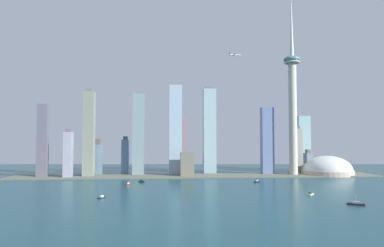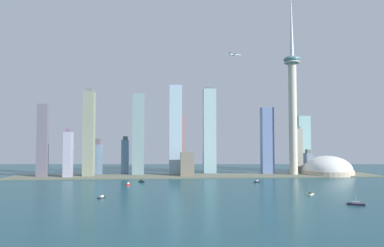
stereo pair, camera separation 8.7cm
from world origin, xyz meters
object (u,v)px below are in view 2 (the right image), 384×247
Objects in this scene: skyscraper_4 at (68,154)px; skyscraper_10 at (175,130)px; skyscraper_12 at (209,130)px; boat_1 at (310,194)px; skyscraper_7 at (43,141)px; skyscraper_13 at (181,143)px; skyscraper_9 at (303,143)px; skyscraper_11 at (308,163)px; boat_0 at (257,182)px; airplane at (235,55)px; boat_4 at (142,181)px; observation_tower at (293,95)px; skyscraper_5 at (98,159)px; skyscraper_6 at (138,134)px; skyscraper_8 at (125,156)px; boat_2 at (102,197)px; skyscraper_2 at (267,141)px; boat_5 at (356,204)px; skyscraper_3 at (187,164)px; stadium_dome at (327,170)px; skyscraper_0 at (296,150)px; boat_3 at (128,184)px; skyscraper_1 at (89,134)px.

skyscraper_4 is 205.18m from skyscraper_10.
skyscraper_12 is 14.68× the size of boat_1.
skyscraper_7 is 273.31m from skyscraper_13.
skyscraper_9 is 2.46× the size of skyscraper_11.
skyscraper_4 is 56.06m from skyscraper_7.
boat_0 is 0.39× the size of airplane.
boat_0 is 280.15m from airplane.
boat_4 is (-348.43, -185.81, -60.05)m from skyscraper_9.
observation_tower is 7.19× the size of skyscraper_11.
skyscraper_5 is at bearing 21.76° from skyscraper_7.
skyscraper_6 is 56.66m from skyscraper_8.
boat_2 is (55.93, -279.07, -31.09)m from skyscraper_5.
boat_0 is (126.84, -133.47, -87.19)m from skyscraper_10.
observation_tower reaches higher than boat_4.
boat_0 is (-162.84, -205.54, -60.09)m from skyscraper_9.
skyscraper_2 reaches higher than boat_0.
observation_tower is 30.65× the size of boat_2.
observation_tower reaches higher than skyscraper_9.
skyscraper_7 reaches higher than boat_2.
boat_5 is (328.81, -345.35, -30.86)m from skyscraper_5.
skyscraper_8 is 4.20× the size of boat_5.
skyscraper_2 is at bearing -145.33° from skyscraper_9.
boat_1 is at bearing -58.61° from skyscraper_3.
skyscraper_5 reaches higher than boat_5.
boat_5 reaches higher than boat_2.
airplane reaches higher than skyscraper_5.
skyscraper_8 reaches higher than stadium_dome.
skyscraper_7 is at bearing 4.32° from boat_4.
observation_tower is at bearing -7.73° from skyscraper_8.
skyscraper_5 is 477.85m from boat_5.
stadium_dome is 8.42× the size of boat_2.
skyscraper_7 is at bearing 168.10° from skyscraper_4.
boat_3 is at bearing -151.56° from skyscraper_0.
boat_2 is at bearing -89.25° from skyscraper_8.
skyscraper_11 is at bearing -14.82° from skyscraper_13.
skyscraper_11 is (366.21, -29.21, -13.35)m from skyscraper_8.
skyscraper_11 is at bearing -29.83° from boat_2.
observation_tower is at bearing -116.34° from skyscraper_0.
skyscraper_11 is at bearing 23.15° from observation_tower.
skyscraper_12 reaches higher than skyscraper_2.
boat_2 is (-281.66, -267.98, -66.25)m from skyscraper_2.
stadium_dome is 1.38× the size of skyscraper_5.
airplane is at bearing 63.64° from boat_0.
skyscraper_1 is at bearing 179.51° from airplane.
stadium_dome is at bearing -4.38° from skyscraper_5.
airplane is (-5.53, 140.08, 242.55)m from boat_0.
skyscraper_5 is 162.55m from skyscraper_10.
skyscraper_8 is at bearing 25.48° from boat_2.
skyscraper_10 reaches higher than boat_0.
skyscraper_2 is at bearing -11.93° from airplane.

